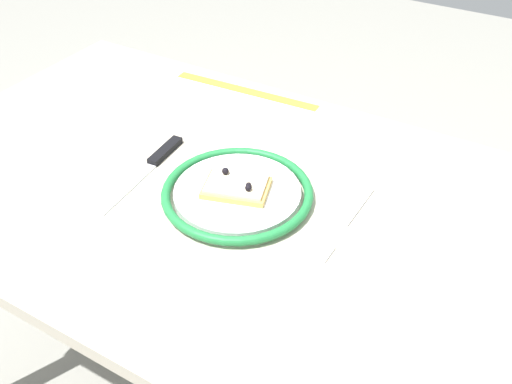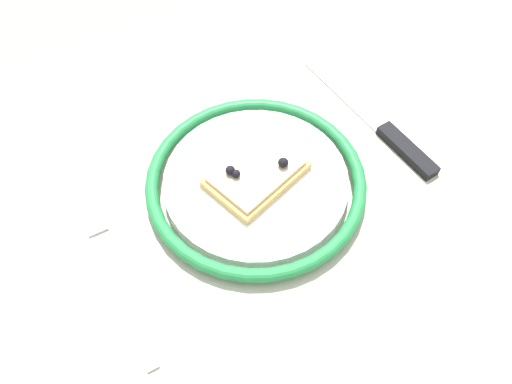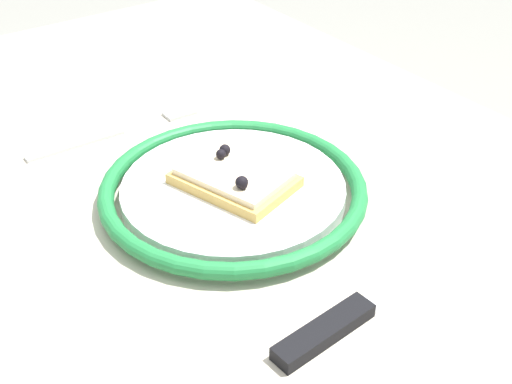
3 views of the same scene
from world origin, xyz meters
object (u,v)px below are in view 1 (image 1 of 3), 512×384
(plate, at_px, (237,193))
(knife, at_px, (155,160))
(pizza_slice_near, at_px, (236,186))
(fork, at_px, (346,222))
(dining_table, at_px, (220,227))
(measuring_tape, at_px, (246,91))

(plate, bearing_deg, knife, -3.95)
(plate, relative_size, knife, 1.05)
(pizza_slice_near, distance_m, fork, 0.19)
(plate, distance_m, pizza_slice_near, 0.01)
(pizza_slice_near, xyz_separation_m, fork, (-0.18, -0.03, -0.02))
(dining_table, bearing_deg, knife, -1.08)
(plate, xyz_separation_m, knife, (0.18, -0.01, -0.01))
(plate, relative_size, pizza_slice_near, 2.04)
(dining_table, distance_m, pizza_slice_near, 0.13)
(knife, bearing_deg, measuring_tape, -90.25)
(pizza_slice_near, bearing_deg, measuring_tape, -61.20)
(pizza_slice_near, distance_m, knife, 0.18)
(plate, height_order, measuring_tape, plate)
(pizza_slice_near, relative_size, fork, 0.62)
(knife, relative_size, measuring_tape, 0.71)
(knife, height_order, measuring_tape, knife)
(dining_table, xyz_separation_m, measuring_tape, (0.14, -0.32, 0.09))
(dining_table, height_order, fork, fork)
(dining_table, xyz_separation_m, pizza_slice_near, (-0.05, 0.01, 0.12))
(pizza_slice_near, height_order, knife, pizza_slice_near)
(pizza_slice_near, xyz_separation_m, measuring_tape, (0.18, -0.33, -0.03))
(dining_table, distance_m, measuring_tape, 0.36)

